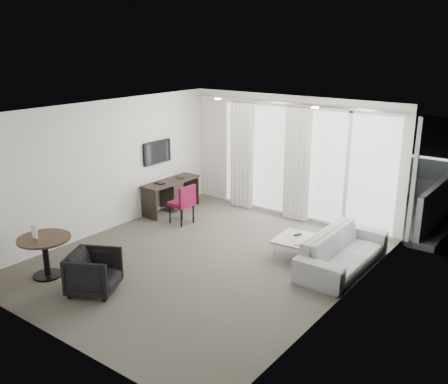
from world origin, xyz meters
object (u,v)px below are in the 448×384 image
Objects in this scene: round_table at (46,257)px; coffee_table at (299,248)px; sofa at (343,251)px; desk_chair at (181,204)px; rattan_chair_a at (370,185)px; rattan_chair_b at (389,188)px; desk at (171,196)px; tub_armchair at (94,272)px.

coffee_table is (2.94, 3.10, -0.16)m from round_table.
round_table reaches higher than sofa.
rattan_chair_a reaches higher than desk_chair.
rattan_chair_b is (0.35, 0.27, -0.07)m from rattan_chair_a.
desk is 1.89× the size of coffee_table.
sofa is 3.91m from rattan_chair_b.
rattan_chair_b reaches higher than sofa.
desk_chair reaches higher than coffee_table.
coffee_table is 0.80m from sofa.
desk is 1.77× the size of round_table.
rattan_chair_b reaches higher than desk.
desk_chair is 1.10× the size of rattan_chair_b.
rattan_chair_a reaches higher than desk.
tub_armchair is at bearing 138.86° from sofa.
desk is 4.63m from rattan_chair_a.
tub_armchair is at bearing -111.79° from rattan_chair_b.
round_table is at bearing -126.39° from rattan_chair_a.
desk_chair is at bearing -33.05° from desk.
coffee_table is at bearing 95.76° from sofa.
tub_armchair is at bearing -64.98° from desk.
rattan_chair_a is 0.44m from rattan_chair_b.
round_table reaches higher than coffee_table.
desk_chair is 1.01× the size of round_table.
sofa is (3.72, 3.18, -0.03)m from round_table.
tub_armchair is 0.34× the size of sofa.
round_table is 4.28m from coffee_table.
rattan_chair_a is (2.79, 6.79, 0.12)m from round_table.
desk is at bearing -151.03° from rattan_chair_a.
round_table is at bearing -80.72° from desk.
desk_chair is 3.17m from round_table.
desk_chair is 0.93× the size of rattan_chair_a.
rattan_chair_a reaches higher than coffee_table.
round_table is 0.40× the size of sofa.
desk_chair reaches higher than round_table.
coffee_table is (2.82, -0.06, -0.25)m from desk_chair.
rattan_chair_a is (2.67, 3.62, 0.03)m from desk_chair.
rattan_chair_a is 1.18× the size of rattan_chair_b.
round_table is (0.59, -3.63, -0.01)m from desk.
desk reaches higher than round_table.
desk is 4.34m from sofa.
round_table is (-0.12, -3.16, -0.09)m from desk_chair.
rattan_chair_b is (3.14, 7.05, 0.05)m from round_table.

